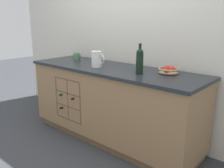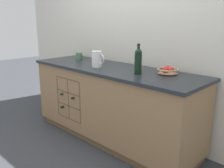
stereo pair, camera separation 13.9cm
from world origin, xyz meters
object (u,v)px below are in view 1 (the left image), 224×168
(white_pitcher, at_px, (97,59))
(ceramic_mug, at_px, (77,56))
(standing_wine_bottle, at_px, (140,60))
(fruit_bowl, at_px, (169,70))

(white_pitcher, bearing_deg, ceramic_mug, 160.83)
(ceramic_mug, height_order, standing_wine_bottle, standing_wine_bottle)
(fruit_bowl, relative_size, standing_wine_bottle, 0.71)
(ceramic_mug, bearing_deg, standing_wine_bottle, -8.27)
(standing_wine_bottle, bearing_deg, white_pitcher, -176.56)
(white_pitcher, distance_m, standing_wine_bottle, 0.59)
(fruit_bowl, height_order, white_pitcher, white_pitcher)
(white_pitcher, xyz_separation_m, ceramic_mug, (-0.59, 0.21, -0.05))
(white_pitcher, bearing_deg, standing_wine_bottle, 3.44)
(fruit_bowl, bearing_deg, standing_wine_bottle, -135.02)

